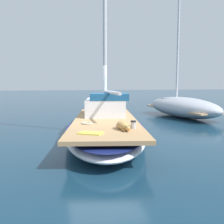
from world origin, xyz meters
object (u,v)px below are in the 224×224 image
at_px(deck_towel, 91,133).
at_px(coiled_rope, 87,123).
at_px(moored_boat_starboard_side, 182,106).
at_px(dog_tan, 123,126).
at_px(deck_winch, 133,125).
at_px(sailboat_main, 105,129).

bearing_deg(deck_towel, coiled_rope, 86.42).
bearing_deg(deck_towel, moored_boat_starboard_side, 48.49).
height_order(dog_tan, deck_winch, dog_tan).
relative_size(sailboat_main, deck_towel, 13.53).
height_order(sailboat_main, deck_towel, deck_towel).
height_order(sailboat_main, deck_winch, deck_winch).
bearing_deg(deck_towel, sailboat_main, 70.67).
bearing_deg(deck_winch, sailboat_main, 100.83).
bearing_deg(sailboat_main, dog_tan, -88.48).
relative_size(dog_tan, deck_winch, 4.54).
height_order(dog_tan, deck_towel, dog_tan).
xyz_separation_m(dog_tan, deck_towel, (-0.89, -0.33, -0.09)).
bearing_deg(coiled_rope, deck_towel, -93.58).
bearing_deg(moored_boat_starboard_side, deck_towel, -131.51).
bearing_deg(dog_tan, deck_winch, 20.40).
distance_m(coiled_rope, deck_towel, 1.50).
xyz_separation_m(deck_winch, coiled_rope, (-1.11, 1.05, -0.08)).
bearing_deg(sailboat_main, deck_winch, -79.17).
relative_size(sailboat_main, moored_boat_starboard_side, 0.95).
relative_size(sailboat_main, deck_winch, 36.08).
bearing_deg(deck_winch, dog_tan, -159.60).
xyz_separation_m(dog_tan, deck_winch, (0.31, 0.12, -0.01)).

